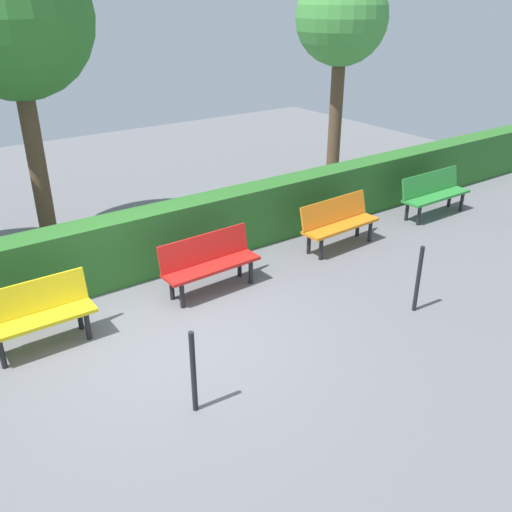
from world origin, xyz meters
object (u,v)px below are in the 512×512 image
at_px(bench_red, 209,261).
at_px(bench_yellow, 37,313).
at_px(bench_green, 434,192).
at_px(tree_mid, 11,19).
at_px(tree_near, 341,21).
at_px(bench_orange, 338,221).

bearing_deg(bench_red, bench_yellow, -1.44).
distance_m(bench_green, tree_mid, 8.14).
height_order(bench_yellow, tree_mid, tree_mid).
bearing_deg(tree_mid, tree_near, 179.31).
bearing_deg(bench_orange, bench_green, 178.05).
bearing_deg(bench_green, tree_near, -90.70).
xyz_separation_m(bench_yellow, tree_mid, (-1.06, -3.20, 3.26)).
bearing_deg(tree_near, bench_green, 89.24).
bearing_deg(bench_yellow, tree_mid, -108.42).
height_order(bench_yellow, tree_near, tree_near).
xyz_separation_m(bench_green, bench_red, (5.32, 0.08, -0.00)).
distance_m(tree_near, tree_mid, 6.82).
xyz_separation_m(bench_orange, tree_near, (-2.69, -3.05, 3.07)).
bearing_deg(bench_red, tree_mid, -67.16).
relative_size(bench_orange, tree_mid, 0.31).
distance_m(bench_orange, tree_mid, 6.13).
height_order(tree_near, tree_mid, tree_mid).
distance_m(bench_green, bench_red, 5.32).
distance_m(bench_red, tree_mid, 4.78).
bearing_deg(tree_mid, bench_yellow, 71.73).
distance_m(bench_red, bench_yellow, 2.52).
bearing_deg(bench_yellow, bench_green, -179.48).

